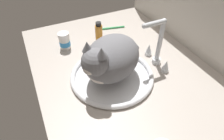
{
  "coord_description": "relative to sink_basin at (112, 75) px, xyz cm",
  "views": [
    {
      "loc": [
        57.01,
        -31.52,
        60.04
      ],
      "look_at": [
        4.31,
        -6.42,
        7.0
      ],
      "focal_mm": 30.9,
      "sensor_mm": 36.0,
      "label": 1
    }
  ],
  "objects": [
    {
      "name": "sink_basin",
      "position": [
        0.0,
        0.0,
        0.0
      ],
      "size": [
        34.95,
        34.95,
        2.1
      ],
      "color": "white",
      "rests_on": "countertop"
    },
    {
      "name": "countertop",
      "position": [
        -4.31,
        6.42,
        -2.41
      ],
      "size": [
        101.56,
        73.55,
        3.0
      ],
      "primitive_type": "cube",
      "color": "#ADA399",
      "rests_on": "ground"
    },
    {
      "name": "toothbrush",
      "position": [
        -36.44,
        15.94,
        -0.28
      ],
      "size": [
        4.8,
        16.25,
        1.7
      ],
      "color": "#3FB266",
      "rests_on": "countertop"
    },
    {
      "name": "backsplash_wall",
      "position": [
        -4.31,
        44.4,
        16.38
      ],
      "size": [
        101.56,
        2.4,
        40.57
      ],
      "primitive_type": "cube",
      "color": "beige",
      "rests_on": "ground"
    },
    {
      "name": "amber_bottle",
      "position": [
        -26.31,
        5.2,
        4.49
      ],
      "size": [
        3.7,
        3.7,
        11.51
      ],
      "color": "#C67A23",
      "rests_on": "countertop"
    },
    {
      "name": "cat",
      "position": [
        0.76,
        -1.34,
        9.91
      ],
      "size": [
        29.36,
        33.89,
        20.12
      ],
      "color": "slate",
      "rests_on": "sink_basin"
    },
    {
      "name": "pill_bottle",
      "position": [
        -29.33,
        -11.94,
        2.94
      ],
      "size": [
        5.43,
        5.43,
        8.29
      ],
      "color": "white",
      "rests_on": "countertop"
    },
    {
      "name": "faucet",
      "position": [
        0.0,
        21.48,
        7.86
      ],
      "size": [
        16.31,
        12.02,
        22.03
      ],
      "color": "silver",
      "rests_on": "countertop"
    }
  ]
}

